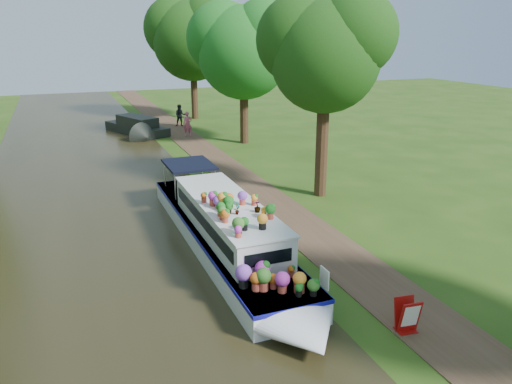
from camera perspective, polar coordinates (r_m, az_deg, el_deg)
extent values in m
plane|color=#254310|center=(19.38, 1.68, -4.20)|extent=(100.00, 100.00, 0.00)
cube|color=black|center=(18.04, -16.23, -6.66)|extent=(10.00, 100.00, 0.02)
cube|color=#463120|center=(19.85, 4.87, -3.67)|extent=(2.20, 100.00, 0.03)
cube|color=white|center=(17.87, -4.04, -4.85)|extent=(2.20, 12.00, 0.75)
cube|color=#0F0E84|center=(17.75, -4.06, -3.91)|extent=(2.24, 12.04, 0.12)
cube|color=white|center=(16.83, -3.27, -3.01)|extent=(1.80, 7.00, 1.05)
cube|color=white|center=(16.64, -3.30, -1.22)|extent=(1.90, 7.10, 0.06)
cube|color=black|center=(17.09, -0.38, -2.37)|extent=(0.03, 6.40, 0.38)
cube|color=black|center=(16.56, -6.26, -3.17)|extent=(0.03, 6.40, 0.38)
cube|color=black|center=(21.32, -7.68, 3.14)|extent=(1.90, 2.40, 0.10)
cube|color=white|center=(13.50, 7.83, -9.72)|extent=(0.04, 0.45, 0.55)
imported|color=#17571B|center=(15.41, -2.20, -1.86)|extent=(0.25, 0.21, 0.41)
imported|color=#17571B|center=(15.60, 0.16, -1.68)|extent=(0.25, 0.25, 0.37)
cylinder|color=black|center=(22.90, 7.52, 5.09)|extent=(0.56, 0.56, 4.55)
sphere|color=#14380E|center=(22.37, 7.95, 15.02)|extent=(4.80, 4.80, 4.80)
sphere|color=#14380E|center=(22.22, 11.27, 17.32)|extent=(3.60, 3.60, 3.60)
sphere|color=#14380E|center=(22.69, 5.01, 16.98)|extent=(3.84, 3.84, 3.84)
cylinder|color=black|center=(33.99, -1.37, 8.82)|extent=(0.56, 0.56, 3.85)
sphere|color=#17571B|center=(33.59, -1.42, 15.61)|extent=(6.00, 6.00, 6.00)
sphere|color=#17571B|center=(33.16, 1.17, 17.66)|extent=(4.50, 4.50, 4.50)
sphere|color=#17571B|center=(34.21, -3.80, 17.13)|extent=(4.80, 4.80, 4.80)
cylinder|color=black|center=(44.22, -7.06, 11.03)|extent=(0.56, 0.56, 4.20)
sphere|color=#14380E|center=(43.92, -7.29, 16.75)|extent=(6.60, 6.60, 6.60)
sphere|color=#14380E|center=(43.32, -5.23, 18.55)|extent=(4.95, 4.95, 4.95)
sphere|color=#14380E|center=(44.76, -9.24, 17.96)|extent=(5.28, 5.28, 5.28)
cube|color=black|center=(38.78, -13.47, 7.06)|extent=(4.10, 6.32, 0.60)
cube|color=black|center=(38.18, -13.43, 7.90)|extent=(2.76, 3.84, 0.71)
cube|color=#9D0D0B|center=(13.72, 16.72, -14.84)|extent=(0.53, 0.46, 0.03)
cube|color=#9D0D0B|center=(13.43, 17.17, -13.50)|extent=(0.57, 0.28, 0.88)
cube|color=#9D0D0B|center=(13.57, 16.60, -13.09)|extent=(0.57, 0.28, 0.88)
cube|color=white|center=(13.38, 17.28, -13.41)|extent=(0.44, 0.20, 0.61)
imported|color=#C8527F|center=(36.68, -7.82, 7.72)|extent=(0.73, 0.57, 1.75)
imported|color=black|center=(40.68, -8.66, 8.65)|extent=(0.96, 0.82, 1.72)
imported|color=#2B6A1F|center=(20.58, -0.89, -2.29)|extent=(0.41, 0.38, 0.38)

